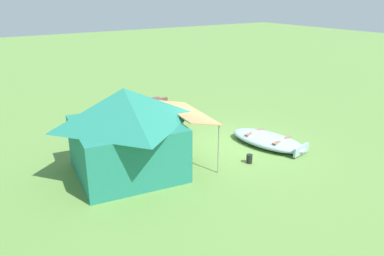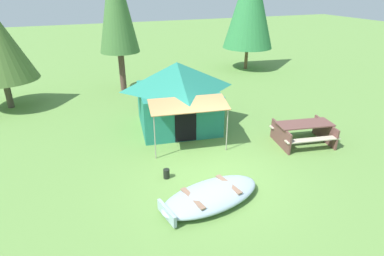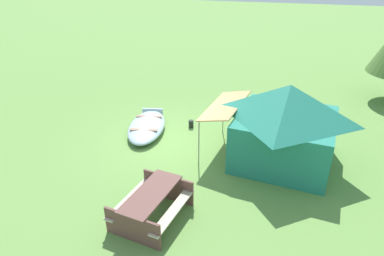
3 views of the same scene
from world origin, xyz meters
name	(u,v)px [view 3 (image 3 of 3)]	position (x,y,z in m)	size (l,w,h in m)	color
ground_plane	(174,143)	(0.00, 0.00, 0.00)	(80.00, 80.00, 0.00)	#638E43
beached_rowboat	(147,126)	(-0.58, -1.22, 0.20)	(2.99, 1.80, 0.39)	#9AB0BE
canvas_cabin_tent	(286,123)	(0.22, 3.65, 1.32)	(3.46, 4.31, 2.54)	#237C68
picnic_table	(151,202)	(3.81, 0.65, 0.48)	(2.12, 1.76, 0.77)	brown
cooler_box	(255,154)	(0.28, 2.84, 0.15)	(0.57, 0.36, 0.30)	#B83430
fuel_can	(191,124)	(-1.30, 0.27, 0.14)	(0.19, 0.19, 0.28)	black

